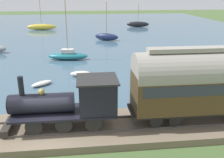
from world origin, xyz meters
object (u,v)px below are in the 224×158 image
Objects in this scene: steam_locomotive at (74,100)px; sailboat_yellow at (42,27)px; passenger_coach at (206,81)px; sailboat_navy at (107,37)px; rowboat_off_pier at (42,83)px; sailboat_teal at (68,55)px; rowboat_near_shore at (81,74)px; sailboat_black at (138,24)px.

sailboat_yellow reaches higher than steam_locomotive.
sailboat_navy reaches higher than passenger_coach.
rowboat_off_pier is (-35.70, -4.81, -0.47)m from sailboat_yellow.
steam_locomotive is 3.21× the size of rowboat_off_pier.
sailboat_yellow is at bearing 10.19° from steam_locomotive.
sailboat_navy is (12.52, -6.00, 0.08)m from sailboat_teal.
steam_locomotive is 18.00m from sailboat_teal.
sailboat_teal is 1.45× the size of sailboat_navy.
sailboat_navy is (30.41, -4.77, -1.52)m from steam_locomotive.
passenger_coach is 4.55× the size of rowboat_near_shore.
rowboat_near_shore is at bearing 34.62° from passenger_coach.
rowboat_off_pier is 1.01× the size of rowboat_near_shore.
sailboat_teal reaches higher than sailboat_navy.
rowboat_near_shore is at bearing -166.02° from sailboat_navy.
sailboat_navy is (30.41, 3.11, -2.38)m from passenger_coach.
sailboat_teal reaches higher than rowboat_near_shore.
sailboat_yellow reaches higher than sailboat_black.
rowboat_off_pier is (-9.17, 1.95, -0.35)m from sailboat_teal.
rowboat_off_pier is at bearing 20.02° from steam_locomotive.
passenger_coach reaches higher than steam_locomotive.
sailboat_yellow is at bearing 14.08° from rowboat_near_shore.
steam_locomotive is at bearing 159.22° from rowboat_off_pier.
passenger_coach is (0.00, -7.88, 0.86)m from steam_locomotive.
steam_locomotive is at bearing -161.98° from sailboat_navy.
sailboat_yellow is (14.01, 12.76, 0.03)m from sailboat_navy.
sailboat_black reaches higher than rowboat_off_pier.
sailboat_navy is 19.94m from rowboat_near_shore.
sailboat_yellow is 36.03m from rowboat_off_pier.
steam_locomotive is 45.15m from sailboat_yellow.
sailboat_yellow is 34.45m from rowboat_near_shore.
rowboat_off_pier is (-21.69, 7.95, -0.44)m from sailboat_navy.
sailboat_black is 0.69× the size of sailboat_yellow.
sailboat_yellow is at bearing -33.13° from rowboat_off_pier.
steam_locomotive is 3.25× the size of rowboat_near_shore.
sailboat_teal is at bearing -178.67° from sailboat_navy.
sailboat_black is at bearing -7.06° from passenger_coach.
passenger_coach is 47.22m from sailboat_yellow.
sailboat_teal is 4.58× the size of rowboat_near_shore.
sailboat_teal reaches higher than rowboat_off_pier.
sailboat_black reaches higher than steam_locomotive.
passenger_coach is 0.99× the size of sailboat_teal.
passenger_coach is at bearing -147.22° from sailboat_navy.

